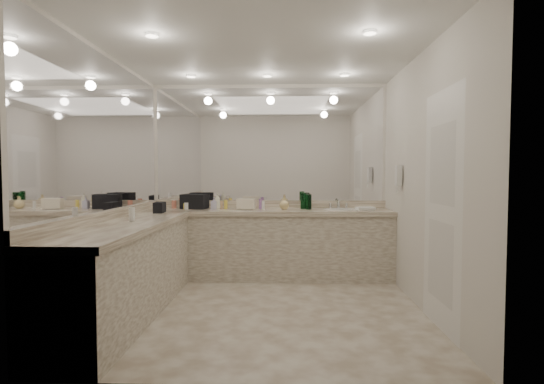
{
  "coord_description": "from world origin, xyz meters",
  "views": [
    {
      "loc": [
        0.22,
        -3.97,
        1.37
      ],
      "look_at": [
        0.08,
        0.4,
        1.17
      ],
      "focal_mm": 26.0,
      "sensor_mm": 36.0,
      "label": 1
    }
  ],
  "objects_px": {
    "cream_cosmetic_case": "(246,204)",
    "soap_bottle_c": "(284,203)",
    "wall_phone": "(399,176)",
    "soap_bottle_b": "(214,203)",
    "hand_towel": "(365,209)",
    "black_toiletry_bag": "(195,202)",
    "sink": "(341,210)",
    "soap_bottle_a": "(217,201)"
  },
  "relations": [
    {
      "from": "cream_cosmetic_case",
      "to": "soap_bottle_c",
      "type": "xyz_separation_m",
      "value": [
        0.5,
        0.05,
        0.02
      ]
    },
    {
      "from": "wall_phone",
      "to": "cream_cosmetic_case",
      "type": "height_order",
      "value": "wall_phone"
    },
    {
      "from": "soap_bottle_b",
      "to": "soap_bottle_c",
      "type": "height_order",
      "value": "soap_bottle_c"
    },
    {
      "from": "hand_towel",
      "to": "soap_bottle_b",
      "type": "bearing_deg",
      "value": 178.28
    },
    {
      "from": "soap_bottle_c",
      "to": "hand_towel",
      "type": "bearing_deg",
      "value": -4.57
    },
    {
      "from": "wall_phone",
      "to": "black_toiletry_bag",
      "type": "xyz_separation_m",
      "value": [
        -2.55,
        0.56,
        -0.35
      ]
    },
    {
      "from": "cream_cosmetic_case",
      "to": "soap_bottle_b",
      "type": "distance_m",
      "value": 0.44
    },
    {
      "from": "sink",
      "to": "soap_bottle_a",
      "type": "relative_size",
      "value": 2.11
    },
    {
      "from": "sink",
      "to": "soap_bottle_c",
      "type": "height_order",
      "value": "soap_bottle_c"
    },
    {
      "from": "black_toiletry_bag",
      "to": "soap_bottle_c",
      "type": "xyz_separation_m",
      "value": [
        1.2,
        -0.02,
        -0.01
      ]
    },
    {
      "from": "soap_bottle_b",
      "to": "soap_bottle_c",
      "type": "xyz_separation_m",
      "value": [
        0.93,
        0.02,
        0.0
      ]
    },
    {
      "from": "sink",
      "to": "black_toiletry_bag",
      "type": "height_order",
      "value": "black_toiletry_bag"
    },
    {
      "from": "wall_phone",
      "to": "soap_bottle_b",
      "type": "height_order",
      "value": "wall_phone"
    },
    {
      "from": "soap_bottle_a",
      "to": "soap_bottle_c",
      "type": "relative_size",
      "value": 1.25
    },
    {
      "from": "black_toiletry_bag",
      "to": "soap_bottle_a",
      "type": "height_order",
      "value": "soap_bottle_a"
    },
    {
      "from": "sink",
      "to": "soap_bottle_b",
      "type": "xyz_separation_m",
      "value": [
        -1.67,
        0.01,
        0.09
      ]
    },
    {
      "from": "cream_cosmetic_case",
      "to": "hand_towel",
      "type": "bearing_deg",
      "value": 6.3
    },
    {
      "from": "wall_phone",
      "to": "black_toiletry_bag",
      "type": "relative_size",
      "value": 0.71
    },
    {
      "from": "soap_bottle_c",
      "to": "black_toiletry_bag",
      "type": "bearing_deg",
      "value": 178.83
    },
    {
      "from": "cream_cosmetic_case",
      "to": "hand_towel",
      "type": "height_order",
      "value": "cream_cosmetic_case"
    },
    {
      "from": "wall_phone",
      "to": "cream_cosmetic_case",
      "type": "relative_size",
      "value": 1.02
    },
    {
      "from": "sink",
      "to": "soap_bottle_b",
      "type": "relative_size",
      "value": 2.67
    },
    {
      "from": "black_toiletry_bag",
      "to": "soap_bottle_b",
      "type": "height_order",
      "value": "black_toiletry_bag"
    },
    {
      "from": "hand_towel",
      "to": "soap_bottle_a",
      "type": "relative_size",
      "value": 1.08
    },
    {
      "from": "black_toiletry_bag",
      "to": "soap_bottle_b",
      "type": "relative_size",
      "value": 2.05
    },
    {
      "from": "wall_phone",
      "to": "hand_towel",
      "type": "bearing_deg",
      "value": 123.11
    },
    {
      "from": "wall_phone",
      "to": "soap_bottle_c",
      "type": "relative_size",
      "value": 1.43
    },
    {
      "from": "black_toiletry_bag",
      "to": "sink",
      "type": "bearing_deg",
      "value": -1.69
    },
    {
      "from": "soap_bottle_b",
      "to": "soap_bottle_a",
      "type": "bearing_deg",
      "value": 37.96
    },
    {
      "from": "wall_phone",
      "to": "hand_towel",
      "type": "height_order",
      "value": "wall_phone"
    },
    {
      "from": "soap_bottle_a",
      "to": "sink",
      "type": "bearing_deg",
      "value": -1.43
    },
    {
      "from": "wall_phone",
      "to": "soap_bottle_a",
      "type": "relative_size",
      "value": 1.15
    },
    {
      "from": "sink",
      "to": "soap_bottle_a",
      "type": "xyz_separation_m",
      "value": [
        -1.63,
        0.04,
        0.11
      ]
    },
    {
      "from": "wall_phone",
      "to": "soap_bottle_b",
      "type": "xyz_separation_m",
      "value": [
        -2.28,
        0.51,
        -0.37
      ]
    },
    {
      "from": "sink",
      "to": "soap_bottle_a",
      "type": "height_order",
      "value": "soap_bottle_a"
    },
    {
      "from": "wall_phone",
      "to": "cream_cosmetic_case",
      "type": "xyz_separation_m",
      "value": [
        -1.84,
        0.48,
        -0.38
      ]
    },
    {
      "from": "cream_cosmetic_case",
      "to": "soap_bottle_a",
      "type": "xyz_separation_m",
      "value": [
        -0.39,
        0.06,
        0.04
      ]
    },
    {
      "from": "sink",
      "to": "hand_towel",
      "type": "relative_size",
      "value": 1.95
    },
    {
      "from": "wall_phone",
      "to": "hand_towel",
      "type": "distance_m",
      "value": 0.69
    },
    {
      "from": "sink",
      "to": "black_toiletry_bag",
      "type": "relative_size",
      "value": 1.31
    },
    {
      "from": "sink",
      "to": "wall_phone",
      "type": "xyz_separation_m",
      "value": [
        0.61,
        -0.5,
        0.46
      ]
    },
    {
      "from": "hand_towel",
      "to": "soap_bottle_c",
      "type": "distance_m",
      "value": 1.06
    }
  ]
}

